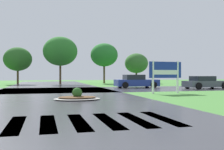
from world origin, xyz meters
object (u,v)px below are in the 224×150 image
at_px(estate_billboard, 165,72).
at_px(car_white_sedan, 136,82).
at_px(median_island, 77,97).
at_px(car_blue_compact, 205,83).

relative_size(estate_billboard, car_white_sedan, 0.59).
bearing_deg(estate_billboard, median_island, 19.26).
bearing_deg(median_island, car_blue_compact, 32.02).
bearing_deg(median_island, car_white_sedan, 57.29).
bearing_deg(car_white_sedan, estate_billboard, -94.43).
distance_m(median_island, car_white_sedan, 14.14).
bearing_deg(estate_billboard, car_blue_compact, -148.58).
xyz_separation_m(estate_billboard, car_blue_compact, (6.76, 5.24, -1.04)).
xyz_separation_m(car_white_sedan, car_blue_compact, (6.06, -3.32, -0.05)).
relative_size(estate_billboard, median_island, 1.04).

